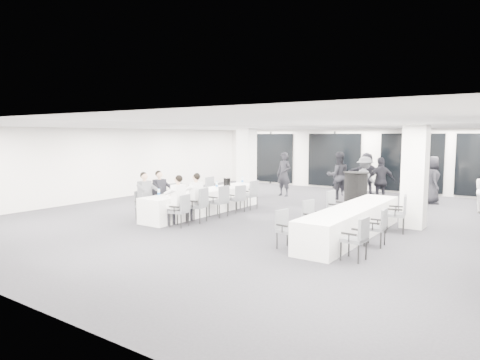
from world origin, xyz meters
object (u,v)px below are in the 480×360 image
(chair_main_right_near, at_px, (181,209))
(chair_side_left_far, at_px, (336,206))
(standing_guest_b, at_px, (338,173))
(ice_bucket_near, at_px, (180,190))
(standing_guest_g, at_px, (284,171))
(ice_bucket_far, at_px, (227,182))
(chair_main_right_mid, at_px, (221,199))
(standing_guest_d, at_px, (381,178))
(chair_main_left_near, at_px, (143,203))
(chair_main_left_fourth, at_px, (196,194))
(chair_side_right_far, at_px, (399,211))
(banquet_table_main, at_px, (205,202))
(chair_main_right_second, at_px, (199,203))
(cocktail_table, at_px, (356,190))
(chair_side_left_mid, at_px, (312,216))
(chair_side_right_near, at_px, (358,236))
(standing_guest_a, at_px, (340,175))
(chair_main_right_far, at_px, (251,193))
(chair_main_right_fourth, at_px, (238,197))
(chair_main_left_second, at_px, (158,201))
(chair_main_left_mid, at_px, (178,196))
(chair_side_right_mid, at_px, (378,225))
(standing_guest_e, at_px, (432,177))
(chair_main_left_far, at_px, (213,189))
(banquet_table_side, at_px, (352,222))
(standing_guest_c, at_px, (365,176))
(chair_side_left_near, at_px, (286,227))
(standing_guest_f, at_px, (367,171))

(chair_main_right_near, distance_m, chair_side_left_far, 4.29)
(standing_guest_b, height_order, ice_bucket_near, standing_guest_b)
(standing_guest_g, xyz_separation_m, ice_bucket_far, (-0.30, -3.58, -0.14))
(chair_main_right_mid, height_order, ice_bucket_far, ice_bucket_far)
(standing_guest_b, distance_m, standing_guest_d, 1.90)
(chair_main_right_near, relative_size, standing_guest_b, 0.42)
(chair_main_left_near, relative_size, chair_main_left_fourth, 1.00)
(standing_guest_d, bearing_deg, chair_side_right_far, 74.86)
(banquet_table_main, relative_size, chair_main_right_second, 4.98)
(ice_bucket_near, bearing_deg, cocktail_table, 53.84)
(chair_side_left_far, relative_size, standing_guest_g, 0.48)
(chair_side_left_mid, height_order, standing_guest_d, standing_guest_d)
(ice_bucket_far, bearing_deg, chair_side_right_near, -31.76)
(chair_main_right_mid, xyz_separation_m, standing_guest_a, (1.19, 6.69, 0.32))
(chair_main_right_near, bearing_deg, standing_guest_a, -16.88)
(cocktail_table, bearing_deg, chair_main_right_mid, -124.69)
(chair_main_right_far, distance_m, standing_guest_b, 4.23)
(chair_main_right_fourth, height_order, chair_side_right_near, chair_main_right_fourth)
(chair_main_left_second, relative_size, chair_side_right_far, 0.89)
(banquet_table_main, distance_m, standing_guest_b, 5.90)
(chair_main_left_mid, bearing_deg, chair_main_right_near, 58.28)
(chair_main_right_second, height_order, chair_side_right_mid, chair_main_right_second)
(standing_guest_b, relative_size, standing_guest_g, 1.03)
(chair_main_right_mid, distance_m, chair_main_right_far, 1.70)
(chair_side_right_mid, relative_size, standing_guest_e, 0.44)
(chair_main_left_far, relative_size, standing_guest_a, 0.57)
(standing_guest_b, xyz_separation_m, ice_bucket_near, (-2.40, -6.52, -0.19))
(banquet_table_side, bearing_deg, standing_guest_c, 105.97)
(chair_main_right_mid, height_order, chair_side_left_far, chair_side_left_far)
(chair_main_right_far, height_order, standing_guest_c, standing_guest_c)
(chair_main_right_near, relative_size, chair_side_right_near, 1.01)
(chair_side_left_near, xyz_separation_m, standing_guest_d, (-0.05, 7.18, 0.50))
(chair_side_right_near, bearing_deg, chair_main_right_mid, 71.91)
(chair_main_left_far, distance_m, standing_guest_e, 8.09)
(chair_main_right_second, xyz_separation_m, standing_guest_e, (4.83, 7.54, 0.43))
(chair_side_left_far, height_order, standing_guest_f, standing_guest_f)
(chair_main_left_mid, xyz_separation_m, ice_bucket_near, (0.84, -0.81, 0.33))
(chair_main_right_near, bearing_deg, chair_side_right_far, -70.77)
(chair_main_left_far, relative_size, chair_main_right_mid, 1.03)
(chair_main_left_near, distance_m, standing_guest_d, 8.43)
(chair_main_right_mid, xyz_separation_m, standing_guest_f, (2.04, 7.61, 0.46))
(ice_bucket_near, bearing_deg, chair_side_right_mid, 1.48)
(chair_main_right_mid, relative_size, chair_side_left_mid, 1.07)
(chair_main_left_near, relative_size, chair_side_left_mid, 0.95)
(chair_main_left_second, xyz_separation_m, standing_guest_c, (4.21, 6.88, 0.47))
(chair_main_right_fourth, bearing_deg, ice_bucket_near, 169.13)
(chair_main_right_far, xyz_separation_m, standing_guest_e, (4.83, 4.83, 0.44))
(chair_side_right_mid, bearing_deg, chair_main_right_near, 97.80)
(standing_guest_e, bearing_deg, chair_side_right_far, 157.65)
(standing_guest_a, distance_m, standing_guest_c, 1.60)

